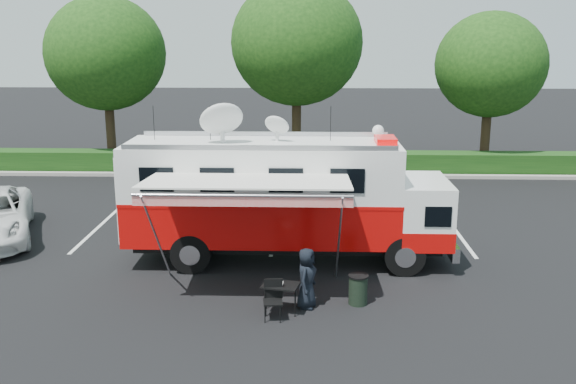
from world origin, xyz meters
The scene contains 9 objects.
ground_plane centered at (0.00, 0.00, 0.00)m, with size 120.00×120.00×0.00m, color black.
back_border centered at (1.14, 12.90, 5.00)m, with size 60.00×6.14×8.87m.
stall_lines centered at (-0.50, 3.00, 0.00)m, with size 24.12×5.50×0.01m.
command_truck centered at (-0.08, 0.00, 1.88)m, with size 9.16×2.52×4.40m.
awning centered at (-0.90, -2.62, 2.83)m, with size 5.00×2.59×3.02m.
person centered at (0.57, -3.28, 0.00)m, with size 0.72×0.47×1.47m, color black.
folding_table centered at (-0.04, -3.61, 0.66)m, with size 0.95×0.76×0.71m.
folding_chair centered at (-0.20, -3.89, 0.54)m, with size 0.48×0.50×0.91m.
trash_bin centered at (1.81, -3.05, 0.37)m, with size 0.49×0.49×0.74m.
Camera 1 is at (0.58, -17.52, 6.38)m, focal length 40.00 mm.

